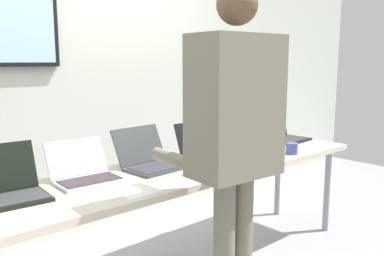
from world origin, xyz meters
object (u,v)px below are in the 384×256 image
at_px(person, 234,131).
at_px(coffee_mug, 292,149).
at_px(laptop_station_3, 206,149).
at_px(laptop_station_2, 150,159).
at_px(laptop_station_4, 245,141).
at_px(workbench, 168,177).
at_px(laptop_station_5, 283,133).
at_px(laptop_station_1, 84,172).
at_px(laptop_station_0, 3,188).

xyz_separation_m(person, coffee_mug, (1.04, 0.37, -0.30)).
bearing_deg(laptop_station_3, laptop_station_2, 177.74).
bearing_deg(laptop_station_4, laptop_station_3, -177.23).
xyz_separation_m(laptop_station_4, person, (-0.95, -0.75, 0.28)).
bearing_deg(workbench, laptop_station_5, 4.74).
xyz_separation_m(laptop_station_4, coffee_mug, (0.09, -0.38, -0.01)).
height_order(workbench, laptop_station_2, laptop_station_2).
height_order(laptop_station_1, laptop_station_3, laptop_station_3).
distance_m(laptop_station_5, person, 1.64).
xyz_separation_m(laptop_station_0, coffee_mug, (1.90, -0.36, -0.02)).
bearing_deg(laptop_station_0, person, -40.44).
bearing_deg(laptop_station_0, workbench, -6.82).
distance_m(workbench, coffee_mug, 0.99).
bearing_deg(laptop_station_0, laptop_station_1, 3.10).
bearing_deg(laptop_station_5, laptop_station_1, 179.21).
bearing_deg(laptop_station_2, laptop_station_5, -0.62).
bearing_deg(workbench, laptop_station_0, 173.18).
xyz_separation_m(laptop_station_0, laptop_station_3, (1.38, -0.01, -0.00)).
bearing_deg(laptop_station_1, person, -61.30).
xyz_separation_m(laptop_station_5, person, (-1.43, -0.73, 0.28)).
height_order(laptop_station_4, laptop_station_5, laptop_station_5).
height_order(laptop_station_2, coffee_mug, laptop_station_2).
relative_size(workbench, laptop_station_4, 8.89).
height_order(workbench, laptop_station_0, laptop_station_0).
bearing_deg(laptop_station_5, workbench, -175.26).
relative_size(laptop_station_1, coffee_mug, 4.12).
relative_size(laptop_station_0, laptop_station_5, 1.09).
bearing_deg(laptop_station_1, laptop_station_4, -0.34).
xyz_separation_m(laptop_station_0, person, (0.86, -0.74, 0.28)).
height_order(laptop_station_5, person, person).
bearing_deg(laptop_station_1, laptop_station_5, -0.79).
relative_size(laptop_station_1, laptop_station_5, 0.98).
height_order(laptop_station_2, laptop_station_4, laptop_station_2).
height_order(workbench, laptop_station_5, laptop_station_5).
height_order(workbench, coffee_mug, coffee_mug).
relative_size(workbench, laptop_station_3, 8.59).
distance_m(workbench, laptop_station_1, 0.53).
distance_m(laptop_station_3, person, 0.94).
relative_size(laptop_station_0, coffee_mug, 4.54).
relative_size(workbench, laptop_station_0, 7.88).
bearing_deg(laptop_station_5, laptop_station_0, 179.97).
bearing_deg(laptop_station_5, person, -152.92).
height_order(laptop_station_0, laptop_station_1, laptop_station_0).
relative_size(laptop_station_3, laptop_station_4, 1.03).
relative_size(laptop_station_2, person, 0.22).
height_order(laptop_station_0, laptop_station_2, laptop_station_0).
distance_m(laptop_station_0, person, 1.17).
relative_size(laptop_station_5, coffee_mug, 4.18).
xyz_separation_m(workbench, laptop_station_5, (1.35, 0.11, 0.11)).
xyz_separation_m(laptop_station_0, laptop_station_5, (2.30, -0.00, 0.00)).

